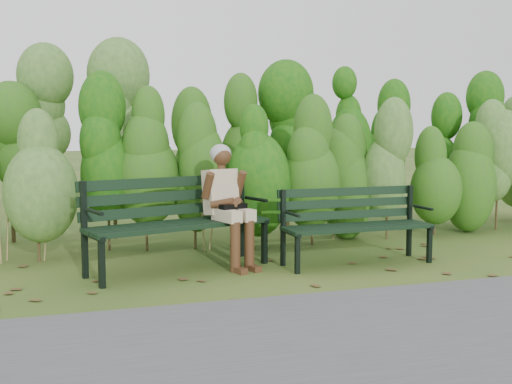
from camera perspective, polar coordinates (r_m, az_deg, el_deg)
name	(u,v)px	position (r m, az deg, el deg)	size (l,w,h in m)	color
ground	(266,271)	(5.95, 1.01, -7.53)	(80.00, 80.00, 0.00)	#2C5119
footpath	(374,346)	(4.01, 11.20, -14.24)	(60.00, 2.50, 0.01)	#474749
hedge_band	(221,141)	(7.58, -3.39, 4.91)	(11.04, 1.67, 2.42)	#47381E
leaf_litter	(252,277)	(5.69, -0.40, -8.12)	(6.05, 1.95, 0.01)	brown
bench_left	(175,215)	(6.01, -7.76, -2.22)	(1.92, 1.12, 0.92)	black
bench_right	(354,219)	(6.32, 9.28, -2.55)	(1.59, 0.57, 0.78)	black
seated_woman	(227,197)	(6.08, -2.77, -0.44)	(0.52, 0.74, 1.24)	tan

